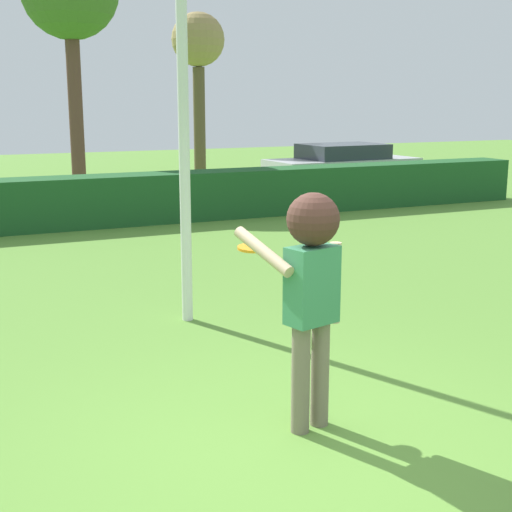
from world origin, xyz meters
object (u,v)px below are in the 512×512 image
(lamppost, at_px, (182,54))
(bare_elm_tree, at_px, (198,48))
(frisbee, at_px, (252,248))
(parked_car_silver, at_px, (343,165))
(person, at_px, (311,276))

(lamppost, bearing_deg, bare_elm_tree, 69.45)
(frisbee, bearing_deg, parked_car_silver, 56.06)
(frisbee, relative_size, parked_car_silver, 0.05)
(person, relative_size, parked_car_silver, 0.42)
(person, distance_m, frisbee, 0.75)
(person, distance_m, parked_car_silver, 14.95)
(person, distance_m, bare_elm_tree, 17.82)
(frisbee, height_order, lamppost, lamppost)
(person, height_order, bare_elm_tree, bare_elm_tree)
(parked_car_silver, bearing_deg, bare_elm_tree, 122.88)
(person, height_order, parked_car_silver, person)
(parked_car_silver, height_order, bare_elm_tree, bare_elm_tree)
(frisbee, bearing_deg, person, -77.97)
(parked_car_silver, bearing_deg, lamppost, -128.99)
(person, height_order, frisbee, person)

